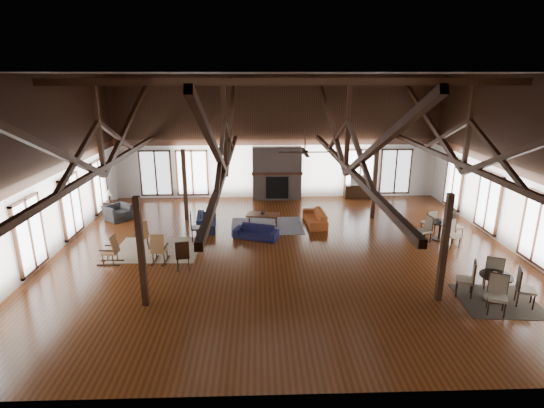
{
  "coord_description": "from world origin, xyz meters",
  "views": [
    {
      "loc": [
        -0.94,
        -13.79,
        5.95
      ],
      "look_at": [
        -0.44,
        1.0,
        1.44
      ],
      "focal_mm": 28.0,
      "sensor_mm": 36.0,
      "label": 1
    }
  ],
  "objects_px": {
    "tv_console": "(357,191)",
    "sofa_navy_front": "(256,232)",
    "sofa_orange": "(315,217)",
    "sofa_navy_left": "(206,221)",
    "cafe_table_near": "(495,283)",
    "cafe_table_far": "(440,227)",
    "armchair": "(118,212)",
    "coffee_table": "(263,215)"
  },
  "relations": [
    {
      "from": "tv_console",
      "to": "sofa_navy_front",
      "type": "bearing_deg",
      "value": -133.25
    },
    {
      "from": "sofa_navy_front",
      "to": "sofa_orange",
      "type": "height_order",
      "value": "sofa_orange"
    },
    {
      "from": "sofa_navy_left",
      "to": "cafe_table_near",
      "type": "relative_size",
      "value": 0.95
    },
    {
      "from": "cafe_table_far",
      "to": "cafe_table_near",
      "type": "bearing_deg",
      "value": -94.6
    },
    {
      "from": "sofa_navy_left",
      "to": "cafe_table_far",
      "type": "distance_m",
      "value": 9.07
    },
    {
      "from": "sofa_navy_front",
      "to": "sofa_orange",
      "type": "distance_m",
      "value": 2.89
    },
    {
      "from": "sofa_navy_front",
      "to": "armchair",
      "type": "relative_size",
      "value": 1.66
    },
    {
      "from": "sofa_orange",
      "to": "sofa_navy_left",
      "type": "bearing_deg",
      "value": -89.18
    },
    {
      "from": "sofa_navy_left",
      "to": "cafe_table_far",
      "type": "xyz_separation_m",
      "value": [
        8.93,
        -1.62,
        0.21
      ]
    },
    {
      "from": "coffee_table",
      "to": "armchair",
      "type": "relative_size",
      "value": 1.41
    },
    {
      "from": "cafe_table_near",
      "to": "sofa_orange",
      "type": "bearing_deg",
      "value": 122.66
    },
    {
      "from": "cafe_table_far",
      "to": "tv_console",
      "type": "distance_m",
      "value": 6.1
    },
    {
      "from": "armchair",
      "to": "tv_console",
      "type": "distance_m",
      "value": 11.47
    },
    {
      "from": "cafe_table_near",
      "to": "cafe_table_far",
      "type": "xyz_separation_m",
      "value": [
        0.36,
        4.48,
        -0.03
      ]
    },
    {
      "from": "cafe_table_far",
      "to": "tv_console",
      "type": "height_order",
      "value": "cafe_table_far"
    },
    {
      "from": "coffee_table",
      "to": "sofa_navy_front",
      "type": "bearing_deg",
      "value": -89.36
    },
    {
      "from": "armchair",
      "to": "cafe_table_near",
      "type": "xyz_separation_m",
      "value": [
        12.48,
        -7.23,
        0.19
      ]
    },
    {
      "from": "sofa_orange",
      "to": "cafe_table_near",
      "type": "distance_m",
      "value": 7.6
    },
    {
      "from": "sofa_orange",
      "to": "cafe_table_far",
      "type": "distance_m",
      "value": 4.86
    },
    {
      "from": "cafe_table_near",
      "to": "coffee_table",
      "type": "bearing_deg",
      "value": 135.13
    },
    {
      "from": "cafe_table_near",
      "to": "cafe_table_far",
      "type": "bearing_deg",
      "value": 85.4
    },
    {
      "from": "sofa_navy_front",
      "to": "tv_console",
      "type": "distance_m",
      "value": 7.48
    },
    {
      "from": "cafe_table_far",
      "to": "sofa_navy_left",
      "type": "bearing_deg",
      "value": 169.73
    },
    {
      "from": "sofa_navy_front",
      "to": "cafe_table_far",
      "type": "relative_size",
      "value": 0.87
    },
    {
      "from": "sofa_navy_left",
      "to": "coffee_table",
      "type": "bearing_deg",
      "value": -90.78
    },
    {
      "from": "sofa_orange",
      "to": "cafe_table_far",
      "type": "height_order",
      "value": "cafe_table_far"
    },
    {
      "from": "sofa_navy_front",
      "to": "sofa_orange",
      "type": "relative_size",
      "value": 0.87
    },
    {
      "from": "sofa_navy_front",
      "to": "tv_console",
      "type": "bearing_deg",
      "value": 66.37
    },
    {
      "from": "cafe_table_near",
      "to": "sofa_navy_front",
      "type": "bearing_deg",
      "value": 143.42
    },
    {
      "from": "cafe_table_far",
      "to": "tv_console",
      "type": "xyz_separation_m",
      "value": [
        -1.79,
        5.83,
        -0.16
      ]
    },
    {
      "from": "sofa_navy_left",
      "to": "coffee_table",
      "type": "distance_m",
      "value": 2.3
    },
    {
      "from": "coffee_table",
      "to": "armchair",
      "type": "height_order",
      "value": "armchair"
    },
    {
      "from": "cafe_table_far",
      "to": "sofa_navy_front",
      "type": "bearing_deg",
      "value": 176.84
    },
    {
      "from": "sofa_navy_front",
      "to": "cafe_table_near",
      "type": "bearing_deg",
      "value": -16.96
    },
    {
      "from": "cafe_table_near",
      "to": "tv_console",
      "type": "relative_size",
      "value": 1.52
    },
    {
      "from": "sofa_navy_left",
      "to": "coffee_table",
      "type": "relative_size",
      "value": 1.33
    },
    {
      "from": "coffee_table",
      "to": "cafe_table_far",
      "type": "height_order",
      "value": "cafe_table_far"
    },
    {
      "from": "sofa_navy_left",
      "to": "cafe_table_far",
      "type": "height_order",
      "value": "cafe_table_far"
    },
    {
      "from": "sofa_navy_front",
      "to": "sofa_navy_left",
      "type": "xyz_separation_m",
      "value": [
        -2.01,
        1.24,
        0.03
      ]
    },
    {
      "from": "sofa_navy_front",
      "to": "cafe_table_far",
      "type": "bearing_deg",
      "value": 16.46
    },
    {
      "from": "armchair",
      "to": "tv_console",
      "type": "relative_size",
      "value": 0.76
    },
    {
      "from": "sofa_navy_left",
      "to": "armchair",
      "type": "relative_size",
      "value": 1.88
    }
  ]
}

